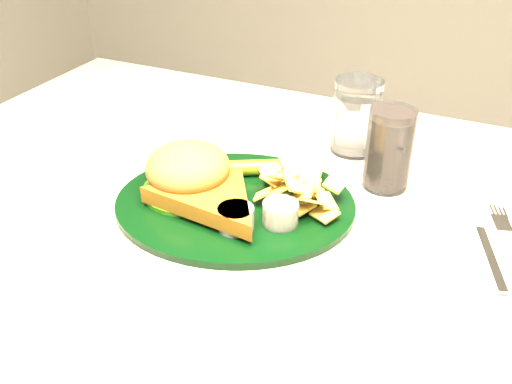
% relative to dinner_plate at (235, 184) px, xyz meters
% --- Properties ---
extents(dinner_plate, '(0.39, 0.36, 0.07)m').
position_rel_dinner_plate_xyz_m(dinner_plate, '(0.00, 0.00, 0.00)').
color(dinner_plate, black).
rests_on(dinner_plate, table).
extents(water_glass, '(0.09, 0.09, 0.12)m').
position_rel_dinner_plate_xyz_m(water_glass, '(0.10, 0.23, 0.02)').
color(water_glass, silver).
rests_on(water_glass, table).
extents(cola_glass, '(0.08, 0.08, 0.12)m').
position_rel_dinner_plate_xyz_m(cola_glass, '(0.17, 0.14, 0.02)').
color(cola_glass, black).
rests_on(cola_glass, table).
extents(fork_napkin, '(0.17, 0.19, 0.01)m').
position_rel_dinner_plate_xyz_m(fork_napkin, '(0.33, 0.03, -0.03)').
color(fork_napkin, white).
rests_on(fork_napkin, table).
extents(spoon, '(0.06, 0.13, 0.01)m').
position_rel_dinner_plate_xyz_m(spoon, '(-0.13, 0.03, -0.03)').
color(spoon, white).
rests_on(spoon, table).
extents(ramekin, '(0.05, 0.05, 0.03)m').
position_rel_dinner_plate_xyz_m(ramekin, '(-0.18, 0.10, -0.02)').
color(ramekin, silver).
rests_on(ramekin, table).
extents(wrapped_straw, '(0.17, 0.15, 0.01)m').
position_rel_dinner_plate_xyz_m(wrapped_straw, '(-0.08, 0.18, -0.03)').
color(wrapped_straw, white).
rests_on(wrapped_straw, table).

